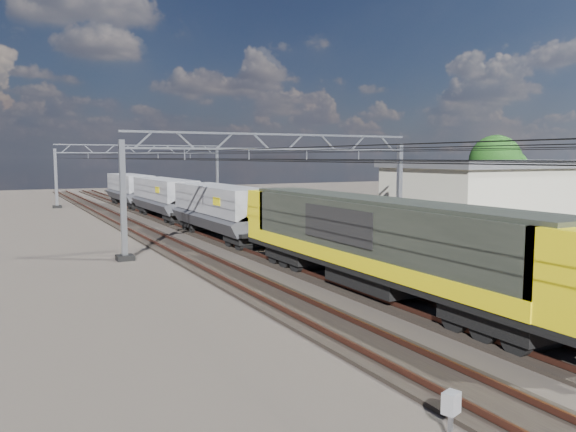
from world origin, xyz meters
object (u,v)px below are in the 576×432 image
catenary_gantry_mid (279,185)px  industrial_shed (502,192)px  catenary_gantry_far (142,172)px  hopper_wagon_mid (164,195)px  locomotive (377,239)px  tree_far (499,163)px  hopper_wagon_third (130,188)px  hopper_wagon_lead (221,207)px  trackside_cabinet (451,405)px

catenary_gantry_mid → industrial_shed: 22.12m
catenary_gantry_far → hopper_wagon_mid: size_ratio=1.53×
catenary_gantry_far → locomotive: catenary_gantry_far is taller
tree_far → hopper_wagon_third: bearing=144.0°
industrial_shed → hopper_wagon_lead: bearing=173.2°
locomotive → tree_far: bearing=35.0°
trackside_cabinet → catenary_gantry_far: bearing=63.9°
hopper_wagon_lead → industrial_shed: size_ratio=0.70×
trackside_cabinet → hopper_wagon_mid: bearing=63.5°
hopper_wagon_third → industrial_shed: bearing=-52.5°
hopper_wagon_third → trackside_cabinet: size_ratio=12.42×
hopper_wagon_lead → trackside_cabinet: 28.75m
locomotive → hopper_wagon_mid: bearing=90.0°
hopper_wagon_mid → trackside_cabinet: size_ratio=12.42×
tree_far → catenary_gantry_mid: bearing=-162.1°
industrial_shed → tree_far: 11.63m
catenary_gantry_far → hopper_wagon_lead: bearing=-93.7°
industrial_shed → tree_far: size_ratio=2.35×
catenary_gantry_mid → trackside_cabinet: bearing=-108.9°
hopper_wagon_mid → trackside_cabinet: 42.74m
hopper_wagon_third → tree_far: bearing=-36.0°
locomotive → hopper_wagon_lead: locomotive is taller
locomotive → hopper_wagon_third: bearing=90.0°
catenary_gantry_far → hopper_wagon_mid: (-2.00, -16.94, -1.67)m
industrial_shed → tree_far: bearing=43.1°
industrial_shed → catenary_gantry_far: bearing=122.9°
catenary_gantry_mid → hopper_wagon_mid: (-2.00, 19.06, -1.67)m
locomotive → industrial_shed: bearing=31.7°
hopper_wagon_mid → tree_far: tree_far is taller
catenary_gantry_far → trackside_cabinet: 59.85m
catenary_gantry_mid → tree_far: tree_far is taller
catenary_gantry_mid → hopper_wagon_lead: (-2.00, 4.86, -1.67)m
hopper_wagon_third → industrial_shed: size_ratio=0.70×
locomotive → tree_far: 39.55m
catenary_gantry_mid → locomotive: size_ratio=0.94×
industrial_shed → trackside_cabinet: bearing=-139.9°
catenary_gantry_mid → hopper_wagon_third: (-2.00, 33.26, -1.67)m
hopper_wagon_lead → trackside_cabinet: (-5.95, -28.09, -1.45)m
catenary_gantry_mid → locomotive: catenary_gantry_mid is taller
hopper_wagon_lead → hopper_wagon_mid: same height
hopper_wagon_lead → hopper_wagon_mid: bearing=90.0°
catenary_gantry_far → industrial_shed: bearing=-57.1°
catenary_gantry_far → hopper_wagon_third: catenary_gantry_far is taller
catenary_gantry_far → hopper_wagon_third: 3.79m
hopper_wagon_mid → trackside_cabinet: bearing=-98.0°
locomotive → catenary_gantry_mid: bearing=81.1°
hopper_wagon_lead → industrial_shed: bearing=-6.8°
hopper_wagon_lead → tree_far: size_ratio=1.64×
hopper_wagon_lead → trackside_cabinet: hopper_wagon_lead is taller
catenary_gantry_far → trackside_cabinet: catenary_gantry_far is taller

